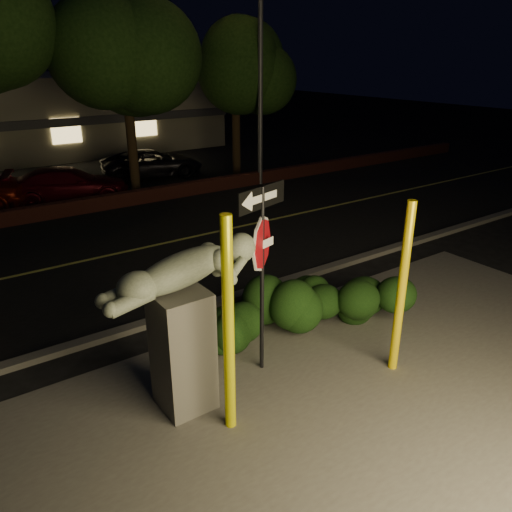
# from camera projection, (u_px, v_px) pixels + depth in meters

# --- Properties ---
(ground) EXTENTS (90.00, 90.00, 0.00)m
(ground) POSITION_uv_depth(u_px,v_px,m) (97.00, 223.00, 16.07)
(ground) COLOR black
(ground) RESTS_ON ground
(patio) EXTENTS (14.00, 6.00, 0.02)m
(patio) POSITION_uv_depth(u_px,v_px,m) (331.00, 405.00, 7.71)
(patio) COLOR #4C4944
(patio) RESTS_ON ground
(road) EXTENTS (80.00, 8.00, 0.01)m
(road) POSITION_uv_depth(u_px,v_px,m) (133.00, 250.00, 13.79)
(road) COLOR black
(road) RESTS_ON ground
(lane_marking) EXTENTS (80.00, 0.12, 0.00)m
(lane_marking) POSITION_uv_depth(u_px,v_px,m) (132.00, 250.00, 13.78)
(lane_marking) COLOR #B1AD46
(lane_marking) RESTS_ON road
(curb) EXTENTS (80.00, 0.25, 0.12)m
(curb) POSITION_uv_depth(u_px,v_px,m) (206.00, 306.00, 10.65)
(curb) COLOR #4C4944
(curb) RESTS_ON ground
(brick_wall) EXTENTS (40.00, 0.35, 0.50)m
(brick_wall) POSITION_uv_depth(u_px,v_px,m) (83.00, 206.00, 16.96)
(brick_wall) COLOR #4A1D17
(brick_wall) RESTS_ON ground
(parking_lot) EXTENTS (40.00, 12.00, 0.01)m
(parking_lot) POSITION_uv_depth(u_px,v_px,m) (43.00, 180.00, 21.39)
(parking_lot) COLOR black
(parking_lot) RESTS_ON ground
(building) EXTENTS (22.00, 10.20, 4.00)m
(building) POSITION_uv_depth(u_px,v_px,m) (1.00, 115.00, 26.71)
(building) COLOR #6E6A58
(building) RESTS_ON ground
(tree_far_c) EXTENTS (4.80, 4.80, 7.84)m
(tree_far_c) POSITION_uv_depth(u_px,v_px,m) (122.00, 35.00, 17.39)
(tree_far_c) COLOR black
(tree_far_c) RESTS_ON ground
(tree_far_d) EXTENTS (4.40, 4.40, 7.42)m
(tree_far_d) POSITION_uv_depth(u_px,v_px,m) (235.00, 44.00, 20.51)
(tree_far_d) COLOR black
(tree_far_d) RESTS_ON ground
(yellow_pole_left) EXTENTS (0.16, 0.16, 3.23)m
(yellow_pole_left) POSITION_uv_depth(u_px,v_px,m) (228.00, 329.00, 6.70)
(yellow_pole_left) COLOR yellow
(yellow_pole_left) RESTS_ON ground
(yellow_pole_right) EXTENTS (0.15, 0.15, 3.01)m
(yellow_pole_right) POSITION_uv_depth(u_px,v_px,m) (402.00, 290.00, 8.08)
(yellow_pole_right) COLOR yellow
(yellow_pole_right) RESTS_ON ground
(signpost) EXTENTS (1.06, 0.33, 3.22)m
(signpost) POSITION_uv_depth(u_px,v_px,m) (262.00, 245.00, 7.79)
(signpost) COLOR black
(signpost) RESTS_ON ground
(sculpture) EXTENTS (2.42, 0.77, 2.60)m
(sculpture) POSITION_uv_depth(u_px,v_px,m) (183.00, 313.00, 7.16)
(sculpture) COLOR #4C4944
(sculpture) RESTS_ON ground
(hedge_center) EXTENTS (1.86, 1.08, 0.92)m
(hedge_center) POSITION_uv_depth(u_px,v_px,m) (236.00, 321.00, 9.23)
(hedge_center) COLOR black
(hedge_center) RESTS_ON ground
(hedge_right) EXTENTS (1.94, 1.15, 1.22)m
(hedge_right) POSITION_uv_depth(u_px,v_px,m) (294.00, 298.00, 9.77)
(hedge_right) COLOR black
(hedge_right) RESTS_ON ground
(hedge_far_right) EXTENTS (1.68, 1.13, 1.11)m
(hedge_far_right) POSITION_uv_depth(u_px,v_px,m) (367.00, 299.00, 9.85)
(hedge_far_right) COLOR black
(hedge_far_right) RESTS_ON ground
(streetlight) EXTENTS (1.36, 0.79, 9.73)m
(streetlight) POSITION_uv_depth(u_px,v_px,m) (255.00, 32.00, 18.63)
(streetlight) COLOR #515157
(streetlight) RESTS_ON ground
(parked_car_darkred) EXTENTS (4.56, 2.90, 1.23)m
(parked_car_darkred) POSITION_uv_depth(u_px,v_px,m) (68.00, 185.00, 18.23)
(parked_car_darkred) COLOR #46060F
(parked_car_darkred) RESTS_ON ground
(parked_car_dark) EXTENTS (4.63, 2.78, 1.20)m
(parked_car_dark) POSITION_uv_depth(u_px,v_px,m) (152.00, 163.00, 21.79)
(parked_car_dark) COLOR black
(parked_car_dark) RESTS_ON ground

